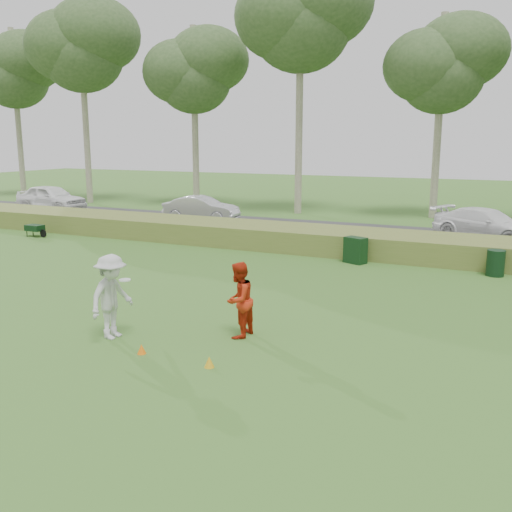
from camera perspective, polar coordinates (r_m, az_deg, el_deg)
The scene contains 18 objects.
ground at distance 13.29m, azimuth -7.43°, elevation -8.66°, with size 120.00×120.00×0.00m, color #316321.
reed_strip at distance 23.83m, azimuth 8.20°, elevation 1.50°, with size 80.00×3.00×0.90m, color #5A6C2B.
park_road at distance 28.66m, azimuth 11.12°, elevation 2.25°, with size 80.00×6.00×0.06m, color #2D2D2D.
tree_0 at distance 50.33m, azimuth -23.04°, elevation 16.58°, with size 6.76×6.76×13.00m.
tree_1 at distance 43.99m, azimuth -17.07°, elevation 19.31°, with size 7.54×7.54×14.50m.
tree_2 at distance 40.49m, azimuth -6.23°, elevation 17.77°, with size 6.50×6.50×12.00m.
tree_3 at distance 36.51m, azimuth 4.49°, elevation 22.65°, with size 7.80×7.80×15.50m.
tree_4 at distance 35.52m, azimuth 18.09°, elevation 17.55°, with size 6.24×6.24×11.50m.
player_white at distance 13.67m, azimuth -14.24°, elevation -3.97°, with size 0.93×1.32×1.99m.
player_red at distance 13.35m, azimuth -1.75°, elevation -4.41°, with size 0.87×0.68×1.80m, color red.
cone_orange at distance 12.80m, azimuth -11.37°, elevation -9.11°, with size 0.19×0.19×0.21m, color orange.
cone_yellow at distance 11.89m, azimuth -4.70°, elevation -10.51°, with size 0.21×0.21×0.23m, color gold.
utility_cabinet at distance 21.71m, azimuth 9.91°, elevation 0.58°, with size 0.79×0.49×0.99m, color black.
trash_bin at distance 21.03m, azimuth 22.84°, elevation -0.65°, with size 0.60×0.60×0.90m, color black.
wheelbarrow at distance 29.22m, azimuth -21.22°, elevation 2.61°, with size 1.15×0.57×0.57m.
car_left at distance 39.02m, azimuth -19.80°, elevation 5.50°, with size 1.97×4.88×1.66m, color white.
car_mid at distance 32.20m, azimuth -5.49°, elevation 4.74°, with size 1.48×4.24×1.40m, color silver.
car_right at distance 28.05m, azimuth 22.06°, elevation 2.95°, with size 1.99×4.91×1.42m, color white.
Camera 1 is at (6.79, -10.47, 4.58)m, focal length 40.00 mm.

